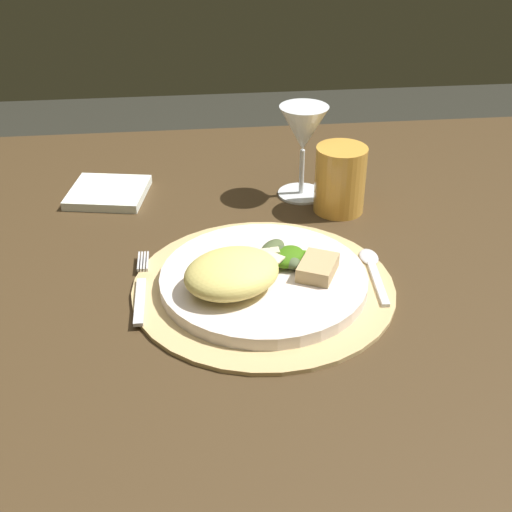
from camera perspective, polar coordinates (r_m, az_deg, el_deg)
The scene contains 11 objects.
dining_table at distance 0.99m, azimuth 0.22°, elevation -5.58°, with size 1.48×1.05×0.74m.
placemat at distance 0.88m, azimuth 0.36°, elevation -2.64°, with size 0.34×0.34×0.01m, color tan.
dinner_plate at distance 0.88m, azimuth 0.36°, elevation -2.02°, with size 0.27×0.27×0.02m, color silver.
pasta_serving at distance 0.83m, azimuth -2.05°, elevation -1.45°, with size 0.12×0.10×0.04m, color #E3CE6A.
salad_greens at distance 0.89m, azimuth 2.53°, elevation 0.01°, with size 0.09×0.08×0.02m.
bread_piece at distance 0.87m, azimuth 5.21°, elevation -0.97°, with size 0.06×0.04×0.02m, color tan.
fork at distance 0.88m, azimuth -9.64°, elevation -2.82°, with size 0.01×0.17×0.00m.
spoon at distance 0.93m, azimuth 9.73°, elevation -0.86°, with size 0.03×0.14×0.01m.
napkin at distance 1.14m, azimuth -12.29°, elevation 5.23°, with size 0.12×0.11×0.01m, color white.
wine_glass at distance 1.08m, azimuth 3.99°, elevation 10.29°, with size 0.08×0.08×0.15m.
amber_tumbler at distance 1.06m, azimuth 7.07°, elevation 6.39°, with size 0.08×0.08×0.10m, color gold.
Camera 1 is at (-0.09, -0.78, 1.25)m, focal length 47.67 mm.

